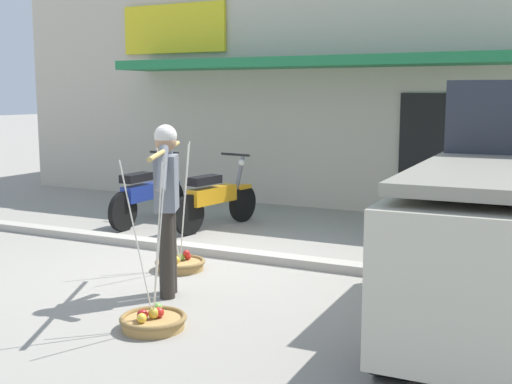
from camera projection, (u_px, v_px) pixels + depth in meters
ground_plane at (188, 269)px, 7.40m from camera, size 90.00×90.00×0.00m
sidewalk_curb at (218, 252)px, 8.01m from camera, size 20.00×0.24×0.10m
fruit_vendor at (167, 198)px, 6.29m from camera, size 0.85×1.71×1.70m
fruit_basket_left_side at (153, 320)px, 5.50m from camera, size 0.57×0.57×1.45m
fruit_basket_right_side at (180, 263)px, 7.36m from camera, size 0.57×0.57×1.45m
motorcycle_nearest_shop at (147, 195)px, 9.90m from camera, size 0.54×1.82×1.09m
motorcycle_second_in_row at (215, 198)px, 9.58m from camera, size 0.56×1.80×1.09m
storefront_building at (363, 88)px, 13.26m from camera, size 13.00×6.00×4.20m
wooden_crate at (411, 230)px, 8.77m from camera, size 0.44×0.36×0.32m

